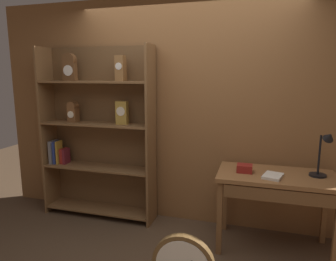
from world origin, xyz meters
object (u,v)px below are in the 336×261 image
(workbench, at_px, (276,185))
(toolbox_small, at_px, (245,168))
(bookshelf, at_px, (97,133))
(desk_lamp, at_px, (324,153))
(open_repair_manual, at_px, (273,176))

(workbench, xyz_separation_m, toolbox_small, (-0.30, 0.00, 0.14))
(bookshelf, relative_size, desk_lamp, 4.48)
(bookshelf, height_order, desk_lamp, bookshelf)
(workbench, relative_size, open_repair_manual, 5.07)
(toolbox_small, bearing_deg, workbench, -0.51)
(bookshelf, distance_m, workbench, 2.11)
(workbench, distance_m, desk_lamp, 0.53)
(workbench, height_order, desk_lamp, desk_lamp)
(desk_lamp, bearing_deg, open_repair_manual, -163.45)
(open_repair_manual, bearing_deg, toolbox_small, 177.21)
(bookshelf, relative_size, workbench, 1.85)
(workbench, bearing_deg, desk_lamp, 6.72)
(bookshelf, xyz_separation_m, workbench, (2.07, -0.24, -0.36))
(bookshelf, height_order, toolbox_small, bookshelf)
(workbench, bearing_deg, open_repair_manual, -115.02)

